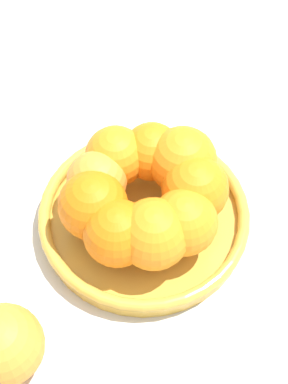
{
  "coord_description": "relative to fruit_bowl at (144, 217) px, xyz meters",
  "views": [
    {
      "loc": [
        0.07,
        0.38,
        0.63
      ],
      "look_at": [
        0.0,
        0.0,
        0.07
      ],
      "focal_mm": 60.0,
      "sensor_mm": 36.0,
      "label": 1
    }
  ],
  "objects": [
    {
      "name": "ground_plane",
      "position": [
        0.0,
        0.0,
        -0.02
      ],
      "size": [
        4.0,
        4.0,
        0.0
      ],
      "primitive_type": "plane",
      "color": "beige"
    },
    {
      "name": "fruit_bowl",
      "position": [
        0.0,
        0.0,
        0.0
      ],
      "size": [
        0.24,
        0.24,
        0.03
      ],
      "color": "gold",
      "rests_on": "ground_plane"
    },
    {
      "name": "orange_pile",
      "position": [
        -0.0,
        0.0,
        0.05
      ],
      "size": [
        0.18,
        0.18,
        0.08
      ],
      "color": "orange",
      "rests_on": "fruit_bowl"
    },
    {
      "name": "stray_orange",
      "position": [
        0.16,
        0.13,
        0.03
      ],
      "size": [
        0.08,
        0.08,
        0.08
      ],
      "primitive_type": "sphere",
      "color": "orange",
      "rests_on": "ground_plane"
    }
  ]
}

